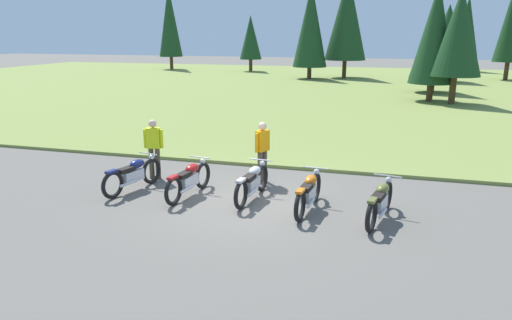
# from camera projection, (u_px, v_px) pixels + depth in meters

# --- Properties ---
(ground_plane) EXTENTS (140.00, 140.00, 0.00)m
(ground_plane) POSITION_uv_depth(u_px,v_px,m) (249.00, 202.00, 11.50)
(ground_plane) COLOR #605B54
(grass_moorland) EXTENTS (80.00, 44.00, 0.10)m
(grass_moorland) POSITION_uv_depth(u_px,v_px,m) (348.00, 88.00, 34.76)
(grass_moorland) COLOR olive
(grass_moorland) RESTS_ON ground
(forest_treeline) EXTENTS (43.85, 28.51, 8.97)m
(forest_treeline) POSITION_uv_depth(u_px,v_px,m) (399.00, 27.00, 39.24)
(forest_treeline) COLOR #47331E
(forest_treeline) RESTS_ON ground
(motorcycle_navy) EXTENTS (0.75, 2.06, 0.88)m
(motorcycle_navy) POSITION_uv_depth(u_px,v_px,m) (133.00, 174.00, 12.24)
(motorcycle_navy) COLOR black
(motorcycle_navy) RESTS_ON ground
(motorcycle_red) EXTENTS (0.62, 2.10, 0.88)m
(motorcycle_red) POSITION_uv_depth(u_px,v_px,m) (189.00, 179.00, 11.82)
(motorcycle_red) COLOR black
(motorcycle_red) RESTS_ON ground
(motorcycle_silver) EXTENTS (0.62, 2.10, 0.88)m
(motorcycle_silver) POSITION_uv_depth(u_px,v_px,m) (252.00, 182.00, 11.58)
(motorcycle_silver) COLOR black
(motorcycle_silver) RESTS_ON ground
(motorcycle_orange) EXTENTS (0.62, 2.10, 0.88)m
(motorcycle_orange) POSITION_uv_depth(u_px,v_px,m) (309.00, 192.00, 10.86)
(motorcycle_orange) COLOR black
(motorcycle_orange) RESTS_ON ground
(motorcycle_olive) EXTENTS (0.69, 2.08, 0.88)m
(motorcycle_olive) POSITION_uv_depth(u_px,v_px,m) (380.00, 201.00, 10.26)
(motorcycle_olive) COLOR black
(motorcycle_olive) RESTS_ON ground
(rider_in_hivis_vest) EXTENTS (0.35, 0.51, 1.67)m
(rider_in_hivis_vest) POSITION_uv_depth(u_px,v_px,m) (262.00, 148.00, 12.81)
(rider_in_hivis_vest) COLOR #4C4233
(rider_in_hivis_vest) RESTS_ON ground
(rider_with_back_turned) EXTENTS (0.54, 0.29, 1.67)m
(rider_with_back_turned) POSITION_uv_depth(u_px,v_px,m) (154.00, 145.00, 13.14)
(rider_with_back_turned) COLOR #4C4233
(rider_with_back_turned) RESTS_ON ground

